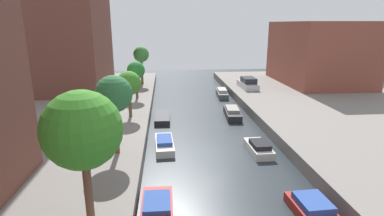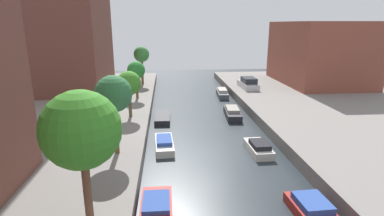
# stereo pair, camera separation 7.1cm
# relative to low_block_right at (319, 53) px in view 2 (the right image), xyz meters

# --- Properties ---
(ground_plane) EXTENTS (84.00, 84.00, 0.00)m
(ground_plane) POSITION_rel_low_block_right_xyz_m (-18.00, -20.97, -5.21)
(ground_plane) COLOR #232B30
(low_block_right) EXTENTS (10.00, 14.14, 8.43)m
(low_block_right) POSITION_rel_low_block_right_xyz_m (0.00, 0.00, 0.00)
(low_block_right) COLOR brown
(low_block_right) RESTS_ON quay_right
(street_tree_1) EXTENTS (3.10, 3.10, 5.77)m
(street_tree_1) POSITION_rel_low_block_right_xyz_m (-24.65, -30.14, -0.02)
(street_tree_1) COLOR brown
(street_tree_1) RESTS_ON quay_left
(street_tree_2) EXTENTS (2.34, 2.34, 5.11)m
(street_tree_2) POSITION_rel_low_block_right_xyz_m (-24.65, -22.65, -0.33)
(street_tree_2) COLOR brown
(street_tree_2) RESTS_ON quay_left
(street_tree_3) EXTENTS (2.16, 2.16, 4.15)m
(street_tree_3) POSITION_rel_low_block_right_xyz_m (-24.65, -14.54, -1.18)
(street_tree_3) COLOR brown
(street_tree_3) RESTS_ON quay_left
(street_tree_4) EXTENTS (1.97, 1.97, 4.16)m
(street_tree_4) POSITION_rel_low_block_right_xyz_m (-24.65, -7.40, -1.09)
(street_tree_4) COLOR brown
(street_tree_4) RESTS_ON quay_left
(street_tree_5) EXTENTS (2.12, 2.12, 5.16)m
(street_tree_5) POSITION_rel_low_block_right_xyz_m (-24.65, 1.17, -0.21)
(street_tree_5) COLOR brown
(street_tree_5) RESTS_ON quay_left
(parked_car) EXTENTS (1.89, 4.63, 1.43)m
(parked_car) POSITION_rel_low_block_right_xyz_m (-10.68, -2.90, -3.62)
(parked_car) COLOR #B7B7BC
(parked_car) RESTS_ON quay_right
(moored_boat_left_1) EXTENTS (1.58, 3.52, 0.71)m
(moored_boat_left_1) POSITION_rel_low_block_right_xyz_m (-21.99, -28.05, -4.91)
(moored_boat_left_1) COLOR maroon
(moored_boat_left_1) RESTS_ON ground_plane
(moored_boat_left_2) EXTENTS (1.50, 3.89, 0.84)m
(moored_boat_left_2) POSITION_rel_low_block_right_xyz_m (-21.61, -19.78, -4.85)
(moored_boat_left_2) COLOR beige
(moored_boat_left_2) RESTS_ON ground_plane
(moored_boat_left_3) EXTENTS (1.51, 3.96, 0.53)m
(moored_boat_left_3) POSITION_rel_low_block_right_xyz_m (-21.80, -12.73, -4.95)
(moored_boat_left_3) COLOR #232328
(moored_boat_left_3) RESTS_ON ground_plane
(moored_boat_right_1) EXTENTS (1.83, 3.34, 0.87)m
(moored_boat_right_1) POSITION_rel_low_block_right_xyz_m (-14.36, -29.03, -4.85)
(moored_boat_right_1) COLOR maroon
(moored_boat_right_1) RESTS_ON ground_plane
(moored_boat_right_2) EXTENTS (1.47, 3.25, 0.91)m
(moored_boat_right_2) POSITION_rel_low_block_right_xyz_m (-14.74, -21.23, -4.83)
(moored_boat_right_2) COLOR beige
(moored_boat_right_2) RESTS_ON ground_plane
(moored_boat_right_3) EXTENTS (1.72, 4.42, 0.96)m
(moored_boat_right_3) POSITION_rel_low_block_right_xyz_m (-14.74, -12.21, -4.80)
(moored_boat_right_3) COLOR #232328
(moored_boat_right_3) RESTS_ON ground_plane
(moored_boat_right_4) EXTENTS (1.47, 4.26, 1.03)m
(moored_boat_right_4) POSITION_rel_low_block_right_xyz_m (-14.16, -3.25, -4.77)
(moored_boat_right_4) COLOR #4C5156
(moored_boat_right_4) RESTS_ON ground_plane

